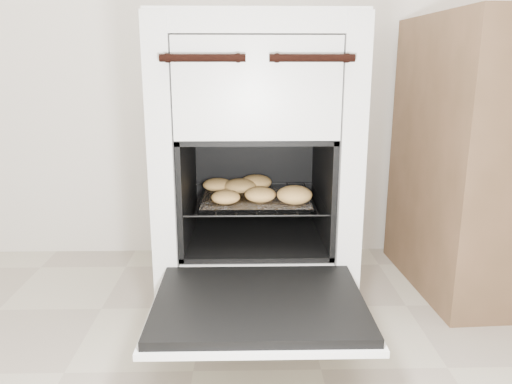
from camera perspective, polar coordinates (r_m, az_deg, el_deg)
The scene contains 5 objects.
stove at distance 1.65m, azimuth -0.11°, elevation 2.91°, with size 0.59×0.66×0.91m.
oven_door at distance 1.26m, azimuth 0.36°, elevation -12.81°, with size 0.53×0.41×0.04m.
oven_rack at distance 1.61m, azimuth -0.06°, elevation -0.68°, with size 0.43×0.41×0.01m.
foil_sheet at distance 1.59m, azimuth -0.05°, elevation -0.66°, with size 0.34×0.30×0.01m, color silver.
baked_rolls at distance 1.59m, azimuth -0.36°, elevation 0.33°, with size 0.35×0.31×0.05m.
Camera 1 is at (-0.20, -0.45, 0.78)m, focal length 35.00 mm.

